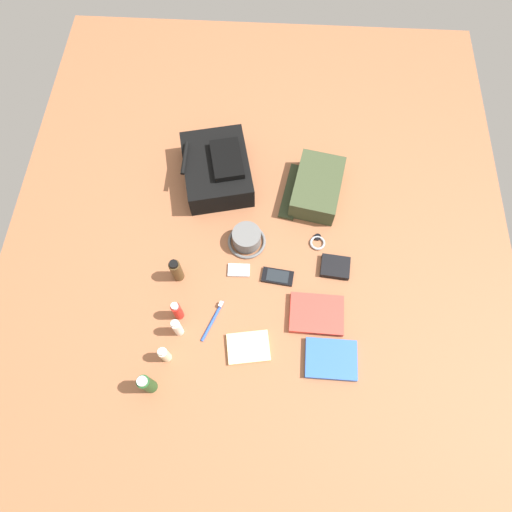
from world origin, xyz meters
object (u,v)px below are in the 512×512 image
(sunscreen_spray, at_px, (177,311))
(wristwatch, at_px, (318,242))
(shampoo_bottle, at_px, (147,384))
(lotion_bottle, at_px, (164,355))
(media_player, at_px, (239,270))
(toothpaste_tube, at_px, (177,328))
(paperback_novel, at_px, (331,359))
(bucket_hat, at_px, (247,238))
(wallet, at_px, (335,267))
(notepad, at_px, (248,347))
(toiletry_pouch, at_px, (316,187))
(cell_phone, at_px, (278,277))
(toothbrush, at_px, (214,318))
(travel_guidebook, at_px, (316,314))
(cologne_bottle, at_px, (176,270))
(backpack, at_px, (217,169))

(sunscreen_spray, relative_size, wristwatch, 1.72)
(shampoo_bottle, bearing_deg, lotion_bottle, -21.28)
(lotion_bottle, xyz_separation_m, sunscreen_spray, (0.16, -0.03, 0.01))
(media_player, distance_m, wristwatch, 0.33)
(lotion_bottle, height_order, toothpaste_tube, toothpaste_tube)
(shampoo_bottle, bearing_deg, paperback_novel, -78.40)
(bucket_hat, height_order, wallet, bucket_hat)
(shampoo_bottle, bearing_deg, notepad, -64.91)
(toiletry_pouch, height_order, toothpaste_tube, toothpaste_tube)
(bucket_hat, xyz_separation_m, toothpaste_tube, (-0.38, 0.22, 0.03))
(cell_phone, distance_m, toothbrush, 0.29)
(media_player, distance_m, notepad, 0.30)
(bucket_hat, bearing_deg, travel_guidebook, -135.92)
(cell_phone, bearing_deg, lotion_bottle, 130.58)
(cologne_bottle, distance_m, toothbrush, 0.23)
(shampoo_bottle, height_order, travel_guidebook, shampoo_bottle)
(lotion_bottle, height_order, notepad, lotion_bottle)
(cologne_bottle, bearing_deg, backpack, -13.68)
(toothpaste_tube, xyz_separation_m, paperback_novel, (-0.07, -0.55, -0.05))
(toothpaste_tube, height_order, notepad, toothpaste_tube)
(media_player, bearing_deg, travel_guidebook, -118.24)
(lotion_bottle, distance_m, sunscreen_spray, 0.16)
(shampoo_bottle, relative_size, cell_phone, 1.15)
(wallet, relative_size, notepad, 0.73)
(shampoo_bottle, relative_size, sunscreen_spray, 1.20)
(shampoo_bottle, relative_size, wristwatch, 2.05)
(backpack, xyz_separation_m, media_player, (-0.42, -0.12, -0.06))
(toiletry_pouch, height_order, cell_phone, toiletry_pouch)
(lotion_bottle, distance_m, toothbrush, 0.22)
(lotion_bottle, relative_size, cell_phone, 0.85)
(toiletry_pouch, xyz_separation_m, toothpaste_tube, (-0.62, 0.49, 0.01))
(toiletry_pouch, xyz_separation_m, lotion_bottle, (-0.71, 0.53, 0.00))
(wristwatch, bearing_deg, media_player, 114.33)
(cell_phone, height_order, media_player, cell_phone)
(sunscreen_spray, height_order, wristwatch, sunscreen_spray)
(bucket_hat, relative_size, media_player, 1.78)
(backpack, relative_size, sunscreen_spray, 3.18)
(backpack, distance_m, shampoo_bottle, 0.89)
(toothbrush, bearing_deg, media_player, -21.94)
(backpack, distance_m, toiletry_pouch, 0.41)
(backpack, distance_m, wallet, 0.63)
(sunscreen_spray, relative_size, notepad, 0.81)
(toothpaste_tube, height_order, sunscreen_spray, sunscreen_spray)
(toothbrush, bearing_deg, shampoo_bottle, 142.57)
(sunscreen_spray, xyz_separation_m, toothbrush, (-0.01, -0.13, -0.05))
(cologne_bottle, distance_m, wristwatch, 0.56)
(lotion_bottle, bearing_deg, toothbrush, -45.73)
(media_player, bearing_deg, sunscreen_spray, 132.43)
(backpack, distance_m, cell_phone, 0.52)
(backpack, distance_m, cologne_bottle, 0.47)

